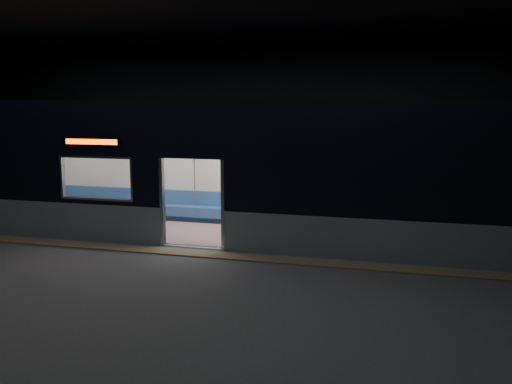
% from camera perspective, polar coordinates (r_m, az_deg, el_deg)
% --- Properties ---
extents(station_floor, '(24.00, 14.00, 0.01)m').
position_cam_1_polar(station_floor, '(11.64, -8.55, -7.13)').
color(station_floor, '#47494C').
rests_on(station_floor, ground).
extents(station_envelope, '(24.00, 14.00, 5.00)m').
position_cam_1_polar(station_envelope, '(11.18, -9.01, 11.22)').
color(station_envelope, black).
rests_on(station_envelope, station_floor).
extents(tactile_strip, '(22.80, 0.50, 0.03)m').
position_cam_1_polar(tactile_strip, '(12.12, -7.51, -6.35)').
color(tactile_strip, '#8C7F59').
rests_on(tactile_strip, station_floor).
extents(metro_car, '(18.00, 3.04, 3.35)m').
position_cam_1_polar(metro_car, '(13.61, -4.48, 3.27)').
color(metro_car, gray).
rests_on(metro_car, station_floor).
extents(passenger, '(0.40, 0.70, 1.39)m').
position_cam_1_polar(passenger, '(13.99, 13.79, -1.11)').
color(passenger, black).
rests_on(passenger, metro_car).
extents(handbag, '(0.38, 0.36, 0.15)m').
position_cam_1_polar(handbag, '(13.78, 13.74, -1.76)').
color(handbag, black).
rests_on(handbag, passenger).
extents(transit_map, '(0.91, 0.03, 0.59)m').
position_cam_1_polar(transit_map, '(14.20, 16.83, 1.52)').
color(transit_map, white).
rests_on(transit_map, metro_car).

